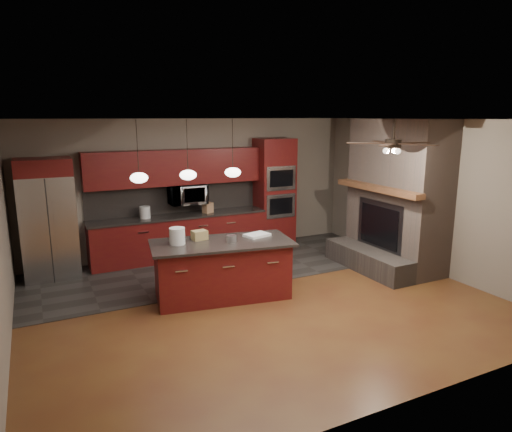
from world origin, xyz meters
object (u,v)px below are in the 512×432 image
oven_tower (274,193)px  kitchen_island (222,269)px  counter_bucket (145,212)px  white_bucket (177,236)px  paint_can (232,239)px  paint_tray (257,235)px  counter_box (208,208)px  cardboard_box (199,235)px  refrigerator (48,219)px  microwave (187,194)px

oven_tower → kitchen_island: 3.25m
counter_bucket → white_bucket: bearing=-89.8°
paint_can → paint_tray: 0.53m
paint_tray → counter_box: counter_box is taller
cardboard_box → counter_box: (0.88, 1.99, 0.01)m
white_bucket → paint_tray: (1.31, -0.11, -0.11)m
refrigerator → oven_tower: bearing=0.9°
cardboard_box → microwave: bearing=69.9°
paint_tray → white_bucket: bearing=160.6°
white_bucket → counter_box: (1.27, 2.09, -0.04)m
white_bucket → counter_box: 2.45m
refrigerator → paint_can: 3.42m
paint_tray → cardboard_box: size_ratio=1.69×
microwave → counter_bucket: microwave is taller
oven_tower → kitchen_island: (-2.18, -2.30, -0.73)m
white_bucket → refrigerator: bearing=130.1°
oven_tower → kitchen_island: bearing=-133.5°
kitchen_island → counter_box: 2.40m
oven_tower → cardboard_box: bearing=-140.4°
refrigerator → paint_can: (2.53, -2.30, -0.10)m
refrigerator → white_bucket: size_ratio=8.30×
white_bucket → counter_bucket: white_bucket is taller
microwave → kitchen_island: (-0.21, -2.36, -0.84)m
refrigerator → counter_bucket: refrigerator is taller
white_bucket → counter_bucket: size_ratio=1.11×
white_bucket → paint_can: white_bucket is taller
kitchen_island → paint_tray: size_ratio=5.95×
microwave → refrigerator: 2.62m
microwave → counter_box: bearing=-14.1°
microwave → paint_can: 2.45m
refrigerator → white_bucket: (1.73, -2.06, -0.02)m
microwave → paint_tray: 2.37m
paint_can → counter_bucket: (-0.81, 2.38, 0.04)m
oven_tower → counter_box: 1.59m
kitchen_island → paint_can: size_ratio=15.09×
oven_tower → microwave: (-1.98, 0.06, 0.11)m
cardboard_box → counter_box: size_ratio=1.11×
microwave → counter_bucket: (-0.88, -0.05, -0.28)m
microwave → counter_box: 0.50m
cardboard_box → paint_tray: bearing=-20.1°
paint_tray → cardboard_box: bearing=152.4°
kitchen_island → counter_bucket: 2.47m
refrigerator → white_bucket: 2.69m
white_bucket → paint_can: 0.84m
paint_tray → counter_bucket: size_ratio=1.69×
kitchen_island → cardboard_box: (-0.27, 0.27, 0.53)m
oven_tower → white_bucket: size_ratio=9.22×
kitchen_island → paint_can: (0.14, -0.07, 0.51)m
microwave → cardboard_box: size_ratio=3.14×
paint_can → paint_tray: bearing=14.5°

